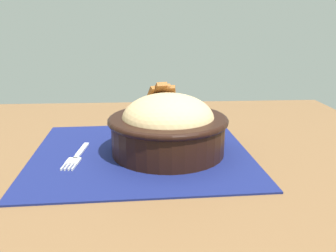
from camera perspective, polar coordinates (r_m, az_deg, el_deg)
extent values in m
cube|color=brown|center=(0.64, -7.73, -6.68)|extent=(1.13, 0.90, 0.03)
cylinder|color=brown|center=(1.25, 18.96, -14.84)|extent=(0.04, 0.04, 0.73)
cube|color=#11194C|center=(0.66, -4.26, -4.31)|extent=(0.40, 0.37, 0.00)
cylinder|color=black|center=(0.64, 0.00, -1.39)|extent=(0.20, 0.20, 0.07)
torus|color=black|center=(0.63, 0.00, 0.98)|extent=(0.21, 0.21, 0.01)
ellipsoid|color=tan|center=(0.63, 0.00, 1.07)|extent=(0.23, 0.23, 0.09)
sphere|color=#2E642B|center=(0.61, -0.72, 2.74)|extent=(0.03, 0.03, 0.03)
sphere|color=#2E642B|center=(0.67, 0.66, 4.15)|extent=(0.03, 0.03, 0.03)
cylinder|color=orange|center=(0.62, -0.94, 2.78)|extent=(0.01, 0.03, 0.01)
cube|color=brown|center=(0.68, 0.37, 4.95)|extent=(0.02, 0.04, 0.04)
cube|color=brown|center=(0.68, -0.62, 5.00)|extent=(0.02, 0.04, 0.05)
cube|color=brown|center=(0.67, -1.59, 5.27)|extent=(0.03, 0.06, 0.05)
cube|color=brown|center=(0.67, -2.49, 4.76)|extent=(0.03, 0.04, 0.04)
cube|color=#B7B7B7|center=(0.68, -13.52, -3.64)|extent=(0.02, 0.07, 0.00)
cube|color=#B7B7B7|center=(0.65, -14.42, -4.82)|extent=(0.01, 0.01, 0.00)
cube|color=#B7B7B7|center=(0.63, -14.90, -5.44)|extent=(0.02, 0.03, 0.00)
cube|color=#B7B7B7|center=(0.61, -16.39, -6.28)|extent=(0.00, 0.02, 0.00)
cube|color=#B7B7B7|center=(0.61, -15.85, -6.30)|extent=(0.00, 0.02, 0.00)
cube|color=#B7B7B7|center=(0.61, -15.30, -6.33)|extent=(0.00, 0.02, 0.00)
cube|color=#B7B7B7|center=(0.61, -14.76, -6.35)|extent=(0.00, 0.02, 0.00)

